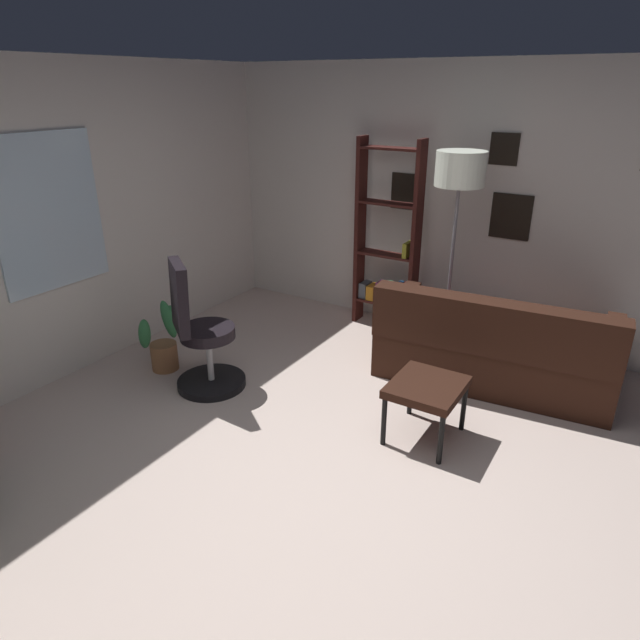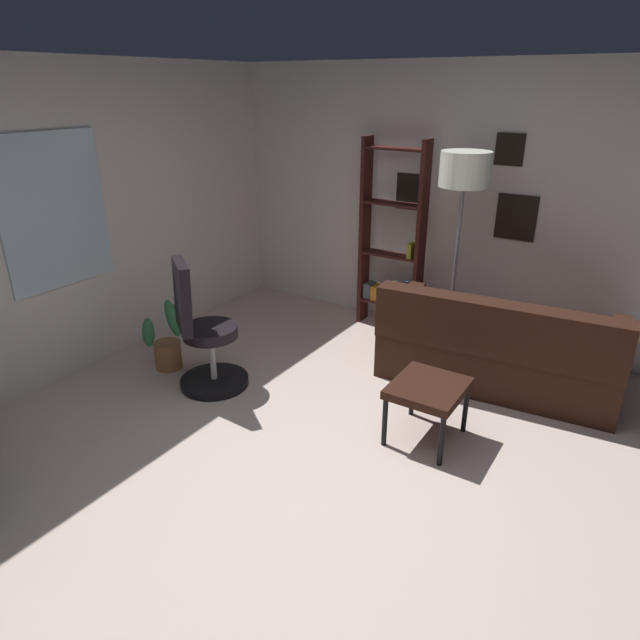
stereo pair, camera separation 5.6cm
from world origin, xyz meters
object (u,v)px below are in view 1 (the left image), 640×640
at_px(footstool, 427,390).
at_px(office_chair, 200,340).
at_px(couch, 508,346).
at_px(bookshelf, 387,250).
at_px(floor_lamp, 459,181).
at_px(potted_plant, 164,342).

relative_size(footstool, office_chair, 0.48).
xyz_separation_m(couch, bookshelf, (0.45, 1.35, 0.52)).
height_order(footstool, floor_lamp, floor_lamp).
distance_m(bookshelf, potted_plant, 2.30).
bearing_deg(footstool, potted_plant, 95.14).
xyz_separation_m(bookshelf, floor_lamp, (-0.32, -0.76, 0.77)).
xyz_separation_m(footstool, floor_lamp, (1.34, 0.34, 1.20)).
bearing_deg(potted_plant, couch, -61.31).
bearing_deg(potted_plant, bookshelf, -33.25).
relative_size(footstool, floor_lamp, 0.29).
bearing_deg(bookshelf, potted_plant, 146.75).
bearing_deg(bookshelf, floor_lamp, -112.60).
bearing_deg(bookshelf, footstool, -146.29).
distance_m(couch, floor_lamp, 1.42).
bearing_deg(footstool, office_chair, 99.13).
height_order(couch, potted_plant, couch).
bearing_deg(couch, bookshelf, 71.52).
bearing_deg(office_chair, bookshelf, -19.75).
xyz_separation_m(couch, floor_lamp, (0.14, 0.59, 1.29)).
relative_size(bookshelf, floor_lamp, 1.03).
height_order(office_chair, floor_lamp, floor_lamp).
height_order(floor_lamp, potted_plant, floor_lamp).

